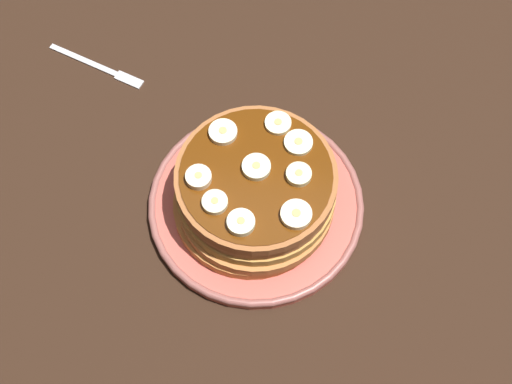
{
  "coord_description": "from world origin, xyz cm",
  "views": [
    {
      "loc": [
        35.48,
        1.77,
        74.96
      ],
      "look_at": [
        0.0,
        0.0,
        3.89
      ],
      "focal_mm": 52.54,
      "sensor_mm": 36.0,
      "label": 1
    }
  ],
  "objects": [
    {
      "name": "pancake_stack",
      "position": [
        0.38,
        -0.06,
        4.56
      ],
      "size": [
        17.29,
        17.81,
        6.71
      ],
      "color": "#C4783C",
      "rests_on": "plate"
    },
    {
      "name": "banana_slice_4",
      "position": [
        -6.03,
        2.01,
        8.09
      ],
      "size": [
        2.8,
        2.8,
        0.69
      ],
      "color": "#FCF1BB",
      "rests_on": "pancake_stack"
    },
    {
      "name": "banana_slice_0",
      "position": [
        -0.64,
        0.03,
        8.2
      ],
      "size": [
        2.95,
        2.95,
        0.91
      ],
      "color": "#ECEEC3",
      "rests_on": "pancake_stack"
    },
    {
      "name": "plate",
      "position": [
        0.0,
        0.0,
        0.79
      ],
      "size": [
        23.69,
        23.69,
        1.47
      ],
      "color": "#CC594C",
      "rests_on": "ground_plane"
    },
    {
      "name": "ground_plane",
      "position": [
        0.0,
        0.0,
        -1.5
      ],
      "size": [
        140.0,
        140.0,
        3.0
      ],
      "primitive_type": "cube",
      "color": "black"
    },
    {
      "name": "fork",
      "position": [
        -17.85,
        -19.77,
        0.25
      ],
      "size": [
        6.16,
        12.28,
        0.5
      ],
      "color": "silver",
      "rests_on": "ground_plane"
    },
    {
      "name": "banana_slice_7",
      "position": [
        4.45,
        4.17,
        8.19
      ],
      "size": [
        3.14,
        3.14,
        0.9
      ],
      "color": "#F9EBBE",
      "rests_on": "pancake_stack"
    },
    {
      "name": "banana_slice_8",
      "position": [
        3.52,
        -3.91,
        8.2
      ],
      "size": [
        2.61,
        2.61,
        0.9
      ],
      "color": "beige",
      "rests_on": "pancake_stack"
    },
    {
      "name": "banana_slice_3",
      "position": [
        -4.61,
        -3.67,
        8.17
      ],
      "size": [
        2.99,
        2.99,
        0.86
      ],
      "color": "#FAEDC5",
      "rests_on": "pancake_stack"
    },
    {
      "name": "banana_slice_6",
      "position": [
        0.5,
        4.32,
        8.21
      ],
      "size": [
        2.62,
        2.62,
        0.94
      ],
      "color": "beige",
      "rests_on": "pancake_stack"
    },
    {
      "name": "banana_slice_5",
      "position": [
        -3.79,
        4.19,
        8.09
      ],
      "size": [
        3.0,
        3.0,
        0.7
      ],
      "color": "#EAEDBE",
      "rests_on": "pancake_stack"
    },
    {
      "name": "banana_slice_1",
      "position": [
        5.61,
        -1.19,
        8.26
      ],
      "size": [
        2.8,
        2.8,
        1.04
      ],
      "color": "#EFF2C5",
      "rests_on": "pancake_stack"
    },
    {
      "name": "banana_slice_2",
      "position": [
        0.85,
        -5.75,
        8.27
      ],
      "size": [
        2.66,
        2.66,
        1.06
      ],
      "color": "#FEE6BE",
      "rests_on": "pancake_stack"
    }
  ]
}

